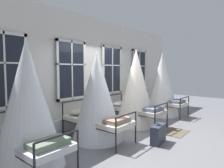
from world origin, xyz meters
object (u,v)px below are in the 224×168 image
object	(u,v)px
cot_second	(97,97)
suitcase_dark	(158,134)
cot_third	(136,88)
cot_first	(28,106)
cot_fourth	(162,85)

from	to	relation	value
cot_second	suitcase_dark	size ratio (longest dim) A/B	3.85
cot_second	cot_third	distance (m)	1.73
suitcase_dark	cot_third	bearing A→B (deg)	45.52
cot_first	cot_fourth	xyz separation A→B (m)	(5.34, -0.02, 0.06)
cot_second	suitcase_dark	xyz separation A→B (m)	(0.74, -1.32, -0.86)
cot_third	suitcase_dark	world-z (taller)	cot_third
suitcase_dark	cot_second	bearing A→B (deg)	112.39
cot_first	cot_second	size ratio (longest dim) A/B	1.04
cot_first	suitcase_dark	bearing A→B (deg)	-116.90
cot_second	cot_fourth	world-z (taller)	cot_fourth
cot_second	suitcase_dark	distance (m)	1.74
suitcase_dark	cot_fourth	bearing A→B (deg)	17.44
cot_first	suitcase_dark	xyz separation A→B (m)	(2.54, -1.29, -0.90)
cot_fourth	suitcase_dark	distance (m)	3.22
cot_third	suitcase_dark	xyz separation A→B (m)	(-0.99, -1.29, -0.94)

